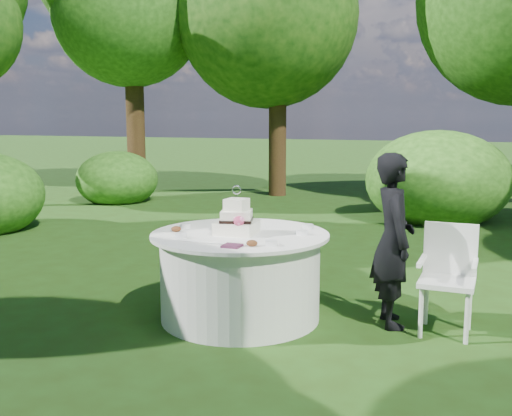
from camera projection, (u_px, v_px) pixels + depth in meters
The scene contains 9 objects.
ground at pixel (240, 318), 5.34m from camera, with size 80.00×80.00×0.00m, color #223C10.
napkins at pixel (232, 246), 4.67m from camera, with size 0.14×0.14×0.02m, color #4D2139.
feather_plume at pixel (200, 241), 4.85m from camera, with size 0.48×0.07×0.01m, color white.
guest at pixel (393, 240), 5.07m from camera, with size 0.54×0.36×1.48m, color black.
table at pixel (240, 275), 5.28m from camera, with size 1.56×1.56×0.77m.
cake at pixel (237, 221), 5.19m from camera, with size 0.36×0.36×0.43m.
chair at pixel (448, 270), 4.95m from camera, with size 0.46×0.45×0.90m.
votives at pixel (246, 230), 5.25m from camera, with size 1.19×0.92×0.04m.
petal_cups at pixel (212, 236), 4.99m from camera, with size 0.93×0.41×0.05m.
Camera 1 is at (1.93, -4.76, 1.78)m, focal length 42.00 mm.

